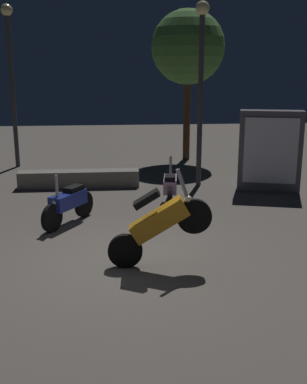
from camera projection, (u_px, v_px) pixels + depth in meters
name	position (u px, v px, depth m)	size (l,w,h in m)	color
ground_plane	(125.00, 261.00, 7.86)	(40.00, 40.00, 0.00)	#605951
motorcycle_orange_foreground	(159.00, 223.00, 7.46)	(1.66, 0.38, 1.63)	black
motorcycle_pink_parked_left	(170.00, 187.00, 11.04)	(0.43, 1.66, 1.11)	black
motorcycle_blue_parked_right	(69.00, 203.00, 9.69)	(0.96, 1.46, 1.11)	black
streetlamp_near	(11.00, 66.00, 14.74)	(0.36, 0.36, 5.05)	#38383D
streetlamp_far	(201.00, 71.00, 12.28)	(0.36, 0.36, 4.79)	#38383D
tree_center_bg	(188.00, 48.00, 15.85)	(2.49, 2.49, 5.08)	#4C331E
kiosk_billboard	(270.00, 151.00, 12.23)	(1.68, 0.91, 2.10)	#595960
planter_wall_low	(79.00, 179.00, 12.81)	(3.24, 0.50, 0.45)	gray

